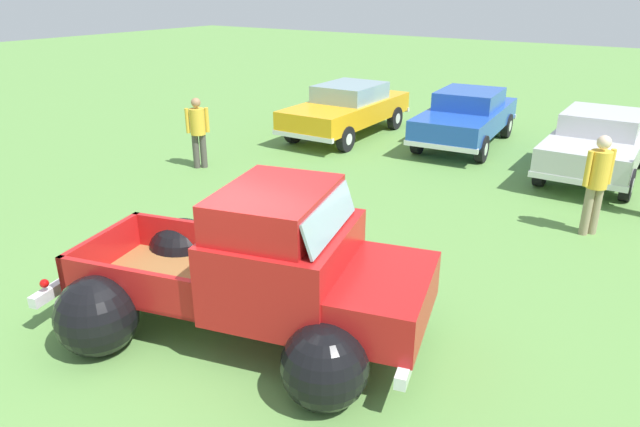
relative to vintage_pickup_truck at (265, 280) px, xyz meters
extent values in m
plane|color=#609347|center=(-0.37, -0.10, -0.76)|extent=(80.00, 80.00, 0.00)
cylinder|color=black|center=(0.80, 1.12, -0.38)|extent=(0.79, 0.41, 0.76)
cylinder|color=silver|center=(0.80, 1.12, -0.38)|extent=(0.39, 0.31, 0.34)
cylinder|color=black|center=(1.25, -0.56, -0.38)|extent=(0.79, 0.41, 0.76)
cylinder|color=silver|center=(1.25, -0.56, -0.38)|extent=(0.39, 0.31, 0.34)
cylinder|color=black|center=(-1.91, 0.39, -0.38)|extent=(0.79, 0.41, 0.76)
cylinder|color=silver|center=(-1.91, 0.39, -0.38)|extent=(0.39, 0.31, 0.34)
cylinder|color=black|center=(-1.45, -1.29, -0.38)|extent=(0.79, 0.41, 0.76)
cylinder|color=silver|center=(-1.45, -1.29, -0.38)|extent=(0.39, 0.31, 0.34)
sphere|color=black|center=(-1.92, 0.43, -0.32)|extent=(1.18, 1.18, 0.96)
sphere|color=black|center=(-1.44, -1.34, -0.32)|extent=(1.18, 1.18, 0.96)
cube|color=olive|center=(-1.29, -0.35, -0.22)|extent=(2.38, 2.02, 0.04)
cube|color=red|center=(-1.48, 0.35, 0.01)|extent=(2.00, 0.61, 0.50)
cube|color=red|center=(-1.10, -1.05, 0.01)|extent=(2.00, 0.61, 0.50)
cube|color=red|center=(-0.34, -0.09, 0.01)|extent=(0.48, 1.51, 0.50)
cube|color=red|center=(-2.24, -0.61, 0.01)|extent=(0.48, 1.51, 0.50)
cube|color=red|center=(0.25, 0.07, 0.24)|extent=(1.84, 2.02, 0.95)
cube|color=red|center=(0.16, 0.04, 0.94)|extent=(1.51, 1.79, 0.45)
cube|color=#8CADB7|center=(0.78, 0.21, 0.92)|extent=(0.53, 1.45, 0.38)
cube|color=red|center=(1.27, 0.34, 0.04)|extent=(1.63, 1.89, 0.55)
sphere|color=black|center=(0.79, 1.15, -0.34)|extent=(1.13, 1.13, 0.92)
sphere|color=black|center=(1.26, -0.59, -0.34)|extent=(1.13, 1.13, 0.92)
cube|color=silver|center=(-2.54, -0.69, -0.30)|extent=(0.63, 1.94, 0.14)
cube|color=silver|center=(1.79, 0.48, -0.30)|extent=(0.63, 1.94, 0.14)
sphere|color=red|center=(-2.70, 0.09, -0.12)|extent=(0.13, 0.13, 0.11)
sphere|color=red|center=(-2.29, -1.44, -0.12)|extent=(0.13, 0.13, 0.11)
cylinder|color=black|center=(-3.62, 7.55, -0.43)|extent=(0.22, 0.67, 0.66)
cylinder|color=silver|center=(-3.62, 7.55, -0.43)|extent=(0.22, 0.30, 0.30)
cylinder|color=black|center=(-5.25, 7.49, -0.43)|extent=(0.22, 0.67, 0.66)
cylinder|color=silver|center=(-5.25, 7.49, -0.43)|extent=(0.22, 0.30, 0.30)
cylinder|color=black|center=(-3.73, 10.43, -0.43)|extent=(0.22, 0.67, 0.66)
cylinder|color=silver|center=(-3.73, 10.43, -0.43)|extent=(0.22, 0.30, 0.30)
cylinder|color=black|center=(-5.36, 10.37, -0.43)|extent=(0.22, 0.67, 0.66)
cylinder|color=silver|center=(-5.36, 10.37, -0.43)|extent=(0.22, 0.30, 0.30)
cube|color=#F2A819|center=(-4.49, 8.96, -0.05)|extent=(1.91, 4.57, 0.55)
cube|color=#8CADB7|center=(-4.50, 9.14, 0.45)|extent=(1.58, 1.95, 0.45)
cube|color=silver|center=(-4.57, 11.17, -0.31)|extent=(1.81, 0.17, 0.12)
cube|color=silver|center=(-4.41, 6.75, -0.31)|extent=(1.81, 0.17, 0.12)
cylinder|color=black|center=(-0.42, 8.61, -0.43)|extent=(0.27, 0.68, 0.66)
cylinder|color=silver|center=(-0.42, 8.61, -0.43)|extent=(0.24, 0.32, 0.30)
cylinder|color=black|center=(-2.03, 8.45, -0.43)|extent=(0.27, 0.68, 0.66)
cylinder|color=silver|center=(-2.03, 8.45, -0.43)|extent=(0.24, 0.32, 0.30)
cylinder|color=black|center=(-0.70, 11.35, -0.43)|extent=(0.27, 0.68, 0.66)
cylinder|color=silver|center=(-0.70, 11.35, -0.43)|extent=(0.24, 0.32, 0.30)
cylinder|color=black|center=(-2.30, 11.19, -0.43)|extent=(0.27, 0.68, 0.66)
cylinder|color=silver|center=(-2.30, 11.19, -0.43)|extent=(0.24, 0.32, 0.30)
cube|color=blue|center=(-1.36, 9.90, -0.05)|extent=(2.16, 4.45, 0.55)
cube|color=blue|center=(-1.38, 10.07, 0.45)|extent=(1.67, 1.95, 0.45)
cube|color=silver|center=(-1.57, 12.00, -0.31)|extent=(1.79, 0.28, 0.12)
cube|color=silver|center=(-1.15, 7.80, -0.31)|extent=(1.79, 0.28, 0.12)
cylinder|color=black|center=(2.87, 7.69, -0.43)|extent=(0.22, 0.66, 0.66)
cylinder|color=silver|center=(2.87, 7.69, -0.43)|extent=(0.22, 0.30, 0.30)
cylinder|color=black|center=(1.22, 7.64, -0.43)|extent=(0.22, 0.66, 0.66)
cylinder|color=silver|center=(1.22, 7.64, -0.43)|extent=(0.22, 0.30, 0.30)
cylinder|color=black|center=(1.16, 10.32, -0.43)|extent=(0.22, 0.66, 0.66)
cylinder|color=silver|center=(1.16, 10.32, -0.43)|extent=(0.22, 0.30, 0.30)
cube|color=silver|center=(2.02, 9.00, -0.05)|extent=(1.87, 4.22, 0.55)
cube|color=silver|center=(2.01, 9.17, 0.45)|extent=(1.58, 1.79, 0.45)
cube|color=silver|center=(1.97, 11.05, -0.31)|extent=(1.84, 0.14, 0.12)
cube|color=silver|center=(2.07, 6.95, -0.31)|extent=(1.84, 0.14, 0.12)
cylinder|color=#4C4742|center=(-5.75, 4.38, -0.36)|extent=(0.21, 0.21, 0.79)
cylinder|color=#4C4742|center=(-5.63, 4.50, -0.36)|extent=(0.21, 0.21, 0.79)
cylinder|color=gold|center=(-5.69, 4.44, 0.34)|extent=(0.48, 0.48, 0.60)
cylinder|color=gold|center=(-5.84, 4.28, 0.37)|extent=(0.13, 0.13, 0.57)
cylinder|color=gold|center=(-5.53, 4.60, 0.37)|extent=(0.13, 0.13, 0.57)
sphere|color=#A87A56|center=(-5.69, 4.44, 0.77)|extent=(0.30, 0.30, 0.22)
cylinder|color=gray|center=(2.55, 5.45, -0.33)|extent=(0.21, 0.21, 0.85)
cylinder|color=gray|center=(2.67, 5.58, -0.33)|extent=(0.21, 0.21, 0.85)
cylinder|color=gold|center=(2.61, 5.52, 0.40)|extent=(0.48, 0.48, 0.63)
cylinder|color=gold|center=(2.47, 5.35, 0.44)|extent=(0.13, 0.13, 0.60)
cylinder|color=gold|center=(2.76, 5.68, 0.44)|extent=(0.13, 0.13, 0.60)
sphere|color=beige|center=(2.61, 5.52, 0.87)|extent=(0.32, 0.32, 0.23)
camera|label=1|loc=(3.95, -4.56, 3.27)|focal=32.09mm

